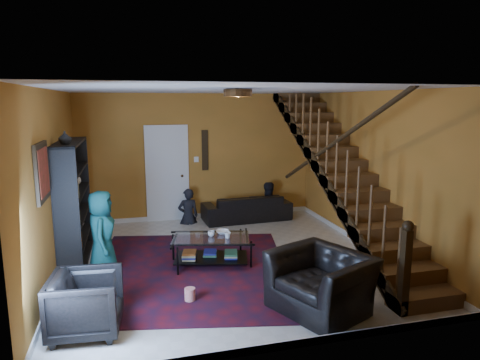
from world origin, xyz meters
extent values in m
plane|color=beige|center=(0.00, 0.00, 0.00)|extent=(5.50, 5.50, 0.00)
plane|color=#BF762A|center=(0.00, 2.75, 1.40)|extent=(5.20, 0.00, 5.20)
plane|color=#BF762A|center=(0.00, -2.75, 1.40)|extent=(5.20, 0.00, 5.20)
plane|color=#BF762A|center=(-2.60, 0.00, 1.40)|extent=(0.00, 5.50, 5.50)
plane|color=#BF762A|center=(2.60, 0.00, 1.40)|extent=(0.00, 5.50, 5.50)
plane|color=white|center=(0.00, 0.00, 2.80)|extent=(5.50, 5.50, 0.00)
cube|color=silver|center=(0.00, 2.74, 0.05)|extent=(5.20, 0.02, 0.10)
cube|color=silver|center=(-2.59, 0.00, 0.05)|extent=(0.02, 5.50, 0.10)
cube|color=#BF762A|center=(2.12, 0.00, 1.32)|extent=(0.95, 4.92, 2.83)
cube|color=black|center=(1.67, 0.00, 1.40)|extent=(0.04, 5.02, 3.02)
cylinder|color=black|center=(1.70, 0.00, 1.85)|extent=(0.07, 4.20, 2.44)
cube|color=black|center=(1.70, -2.40, 0.55)|extent=(0.10, 0.10, 1.10)
cube|color=black|center=(-2.41, 0.60, 1.00)|extent=(0.35, 1.80, 2.00)
cube|color=black|center=(-2.41, 0.60, 0.40)|extent=(0.35, 1.72, 0.03)
cube|color=black|center=(-2.41, 0.60, 1.16)|extent=(0.35, 1.72, 0.03)
cube|color=silver|center=(-0.70, 2.73, 1.02)|extent=(0.82, 0.05, 2.05)
cube|color=maroon|center=(-2.57, -0.90, 1.75)|extent=(0.04, 0.74, 0.74)
cube|color=black|center=(0.15, 2.73, 1.55)|extent=(0.14, 0.03, 0.90)
cylinder|color=#3F2814|center=(0.00, -0.80, 2.74)|extent=(0.40, 0.40, 0.10)
cube|color=#4B0D16|center=(-0.69, -0.29, 0.01)|extent=(3.75, 4.09, 0.02)
imported|color=black|center=(1.00, 2.30, 0.28)|extent=(1.98, 0.87, 0.57)
imported|color=black|center=(-2.05, -1.84, 0.36)|extent=(0.85, 0.83, 0.71)
imported|color=black|center=(0.78, -2.01, 0.37)|extent=(1.38, 1.45, 0.74)
imported|color=black|center=(-0.31, 2.35, 0.16)|extent=(0.46, 0.32, 1.22)
imported|color=black|center=(1.50, 2.35, 0.19)|extent=(0.67, 0.55, 1.28)
imported|color=#175A59|center=(-1.95, -0.17, 0.66)|extent=(0.46, 0.67, 1.33)
cube|color=black|center=(-0.86, -0.47, 0.23)|extent=(0.04, 0.04, 0.46)
cube|color=black|center=(0.30, -0.47, 0.23)|extent=(0.04, 0.04, 0.46)
cube|color=black|center=(-0.86, 0.19, 0.23)|extent=(0.04, 0.04, 0.46)
cube|color=black|center=(0.30, 0.19, 0.23)|extent=(0.04, 0.04, 0.46)
cube|color=black|center=(-0.28, -0.14, 0.12)|extent=(1.28, 0.91, 0.02)
cube|color=silver|center=(-0.28, -0.14, 0.46)|extent=(1.36, 0.98, 0.02)
imported|color=#999999|center=(-0.27, -0.10, 0.51)|extent=(0.14, 0.14, 0.09)
imported|color=#999999|center=(-0.03, -0.26, 0.51)|extent=(0.11, 0.11, 0.10)
imported|color=#999999|center=(-0.06, 0.00, 0.49)|extent=(0.25, 0.25, 0.05)
imported|color=#999999|center=(-2.41, 0.10, 2.10)|extent=(0.18, 0.18, 0.19)
cylinder|color=red|center=(-0.80, -1.36, 0.10)|extent=(0.17, 0.17, 0.16)
camera|label=1|loc=(-1.50, -6.66, 2.62)|focal=32.00mm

